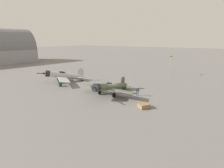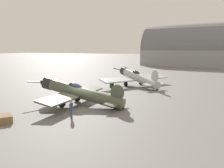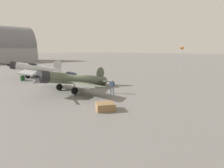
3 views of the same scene
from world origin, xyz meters
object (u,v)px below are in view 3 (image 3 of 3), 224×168
at_px(airplane_mid_apron, 35,69).
at_px(windsock_mast, 181,49).
at_px(airplane_foreground, 74,79).
at_px(equipment_crate, 105,106).
at_px(ground_crew_mechanic, 112,85).
at_px(fuel_drum, 23,78).

height_order(airplane_mid_apron, windsock_mast, windsock_mast).
relative_size(airplane_foreground, windsock_mast, 2.03).
xyz_separation_m(airplane_mid_apron, windsock_mast, (-17.64, -21.97, 3.46)).
bearing_deg(equipment_crate, windsock_mast, -80.06).
height_order(airplane_mid_apron, equipment_crate, airplane_mid_apron).
bearing_deg(ground_crew_mechanic, fuel_drum, -98.71).
bearing_deg(fuel_drum, airplane_mid_apron, -50.56).
distance_m(ground_crew_mechanic, windsock_mast, 22.21).
height_order(ground_crew_mechanic, fuel_drum, ground_crew_mechanic).
relative_size(airplane_foreground, ground_crew_mechanic, 6.91).
bearing_deg(airplane_mid_apron, windsock_mast, 174.08).
bearing_deg(windsock_mast, fuel_drum, 59.35).
bearing_deg(windsock_mast, airplane_mid_apron, 51.24).
xyz_separation_m(airplane_mid_apron, ground_crew_mechanic, (-18.90, -0.15, -0.50)).
xyz_separation_m(equipment_crate, fuel_drum, (19.56, -1.03, 0.11)).
xyz_separation_m(ground_crew_mechanic, windsock_mast, (1.27, -21.82, 3.95)).
distance_m(airplane_foreground, fuel_drum, 12.00).
height_order(ground_crew_mechanic, windsock_mast, windsock_mast).
relative_size(equipment_crate, fuel_drum, 2.33).
xyz_separation_m(airplane_foreground, fuel_drum, (11.87, 1.48, -0.98)).
bearing_deg(windsock_mast, airplane_foreground, 82.60).
relative_size(fuel_drum, windsock_mast, 0.15).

